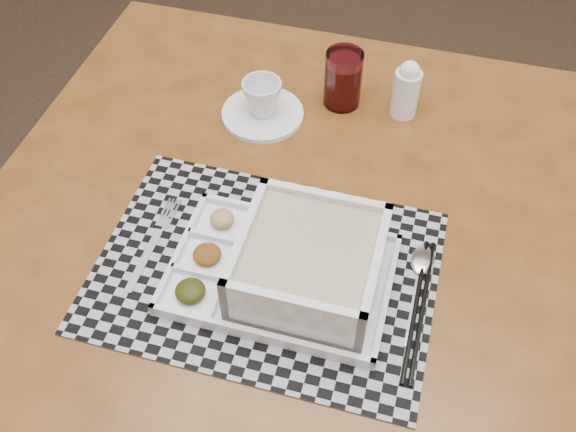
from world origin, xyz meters
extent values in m
plane|color=black|center=(0.00, 0.00, 0.00)|extent=(5.00, 5.00, 0.00)
cube|color=#4F2A0E|center=(0.31, 0.07, 0.73)|extent=(1.01, 1.01, 0.04)
cylinder|color=#4F2A0E|center=(-0.15, 0.51, 0.35)|extent=(0.05, 0.05, 0.71)
cylinder|color=#4F2A0E|center=(0.75, 0.53, 0.35)|extent=(0.05, 0.05, 0.71)
cube|color=#4F2A0E|center=(0.30, 0.50, 0.67)|extent=(0.86, 0.04, 0.08)
cube|color=#4F2A0E|center=(-0.12, 0.07, 0.67)|extent=(0.04, 0.86, 0.08)
cube|color=#4F2A0E|center=(0.74, 0.08, 0.67)|extent=(0.04, 0.86, 0.08)
cube|color=#9B9BA2|center=(0.31, -0.05, 0.75)|extent=(0.50, 0.37, 0.00)
cube|color=white|center=(0.33, -0.05, 0.76)|extent=(0.32, 0.22, 0.01)
cube|color=white|center=(0.33, 0.05, 0.77)|extent=(0.32, 0.01, 0.01)
cube|color=white|center=(0.33, -0.16, 0.77)|extent=(0.32, 0.01, 0.01)
cube|color=white|center=(0.18, -0.05, 0.77)|extent=(0.01, 0.22, 0.01)
cube|color=white|center=(0.49, -0.05, 0.77)|extent=(0.01, 0.22, 0.01)
cube|color=white|center=(0.26, -0.05, 0.77)|extent=(0.01, 0.20, 0.01)
cube|color=white|center=(0.21, -0.09, 0.77)|extent=(0.08, 0.01, 0.01)
cube|color=white|center=(0.21, -0.02, 0.77)|extent=(0.08, 0.01, 0.01)
ellipsoid|color=black|center=(0.22, -0.12, 0.77)|extent=(0.04, 0.04, 0.02)
ellipsoid|color=#4F290D|center=(0.22, -0.05, 0.77)|extent=(0.04, 0.04, 0.02)
ellipsoid|color=#986B45|center=(0.22, 0.01, 0.77)|extent=(0.04, 0.04, 0.02)
cube|color=white|center=(0.37, -0.05, 0.77)|extent=(0.20, 0.20, 0.01)
cube|color=white|center=(0.37, 0.04, 0.81)|extent=(0.20, 0.01, 0.09)
cube|color=white|center=(0.37, -0.14, 0.81)|extent=(0.20, 0.01, 0.09)
cube|color=white|center=(0.28, -0.05, 0.81)|extent=(0.01, 0.20, 0.09)
cube|color=white|center=(0.46, -0.05, 0.81)|extent=(0.01, 0.20, 0.09)
cube|color=tan|center=(0.37, -0.05, 0.80)|extent=(0.18, 0.18, 0.08)
cube|color=silver|center=(0.13, -0.08, 0.75)|extent=(0.01, 0.12, 0.00)
cube|color=silver|center=(0.13, -0.01, 0.75)|extent=(0.02, 0.02, 0.00)
cube|color=silver|center=(0.12, 0.02, 0.75)|extent=(0.00, 0.04, 0.00)
cube|color=silver|center=(0.12, 0.02, 0.75)|extent=(0.00, 0.04, 0.00)
cube|color=silver|center=(0.13, 0.02, 0.75)|extent=(0.00, 0.04, 0.00)
cube|color=silver|center=(0.13, 0.03, 0.75)|extent=(0.00, 0.04, 0.00)
cube|color=silver|center=(0.53, -0.05, 0.75)|extent=(0.01, 0.12, 0.00)
ellipsoid|color=silver|center=(0.53, 0.04, 0.75)|extent=(0.04, 0.06, 0.01)
cylinder|color=black|center=(0.53, -0.05, 0.75)|extent=(0.01, 0.24, 0.01)
cylinder|color=black|center=(0.54, -0.05, 0.75)|extent=(0.01, 0.24, 0.01)
cylinder|color=white|center=(0.20, 0.28, 0.75)|extent=(0.15, 0.15, 0.01)
imported|color=white|center=(0.20, 0.28, 0.79)|extent=(0.08, 0.08, 0.07)
cylinder|color=white|center=(0.33, 0.36, 0.80)|extent=(0.07, 0.07, 0.11)
cylinder|color=#430509|center=(0.33, 0.36, 0.79)|extent=(0.06, 0.06, 0.09)
cylinder|color=white|center=(0.44, 0.36, 0.79)|extent=(0.05, 0.05, 0.09)
sphere|color=white|center=(0.44, 0.36, 0.84)|extent=(0.04, 0.04, 0.04)
camera|label=1|loc=(0.49, -0.56, 1.54)|focal=40.00mm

